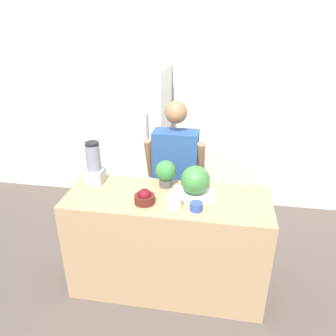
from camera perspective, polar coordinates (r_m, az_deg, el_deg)
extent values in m
plane|color=#564C47|center=(3.08, -1.14, -23.49)|extent=(14.00, 14.00, 0.00)
cube|color=silver|center=(4.09, 3.77, 10.90)|extent=(8.00, 0.06, 2.60)
cube|color=tan|center=(2.97, -0.10, -12.97)|extent=(1.69, 0.62, 0.95)
cube|color=white|center=(3.92, -5.35, 4.05)|extent=(0.71, 0.72, 1.80)
cylinder|color=gray|center=(3.47, -3.58, 4.39)|extent=(0.02, 0.02, 0.63)
cube|color=#4C608C|center=(3.51, 1.21, -8.12)|extent=(0.32, 0.18, 0.77)
cube|color=#284C8C|center=(3.19, 1.32, 1.76)|extent=(0.43, 0.22, 0.54)
sphere|color=#936B4C|center=(3.04, 1.40, 9.67)|extent=(0.21, 0.21, 0.21)
cylinder|color=#936B4C|center=(3.20, -3.23, 1.61)|extent=(0.07, 0.22, 0.46)
cylinder|color=#936B4C|center=(3.14, 5.75, 1.00)|extent=(0.07, 0.22, 0.46)
cube|color=white|center=(2.74, 4.47, -4.54)|extent=(0.36, 0.23, 0.01)
sphere|color=#3D7F3D|center=(2.69, 4.77, -2.10)|extent=(0.24, 0.24, 0.24)
cylinder|color=#511E19|center=(2.62, -4.09, -5.41)|extent=(0.16, 0.16, 0.07)
sphere|color=maroon|center=(2.60, -4.12, -4.77)|extent=(0.11, 0.11, 0.11)
cylinder|color=beige|center=(2.57, 1.05, -5.95)|extent=(0.13, 0.13, 0.07)
sphere|color=white|center=(2.55, 1.06, -5.23)|extent=(0.11, 0.11, 0.11)
cylinder|color=#334C9E|center=(2.53, 4.93, -6.69)|extent=(0.10, 0.10, 0.07)
cube|color=#B7B7BC|center=(2.99, -12.55, -1.32)|extent=(0.15, 0.15, 0.12)
cylinder|color=gray|center=(2.91, -12.87, 1.78)|extent=(0.12, 0.12, 0.23)
cylinder|color=black|center=(2.87, -13.12, 4.14)|extent=(0.12, 0.12, 0.02)
cylinder|color=#514C47|center=(2.85, -0.40, -2.51)|extent=(0.11, 0.11, 0.07)
sphere|color=#387F3D|center=(2.80, -0.41, -0.47)|extent=(0.18, 0.18, 0.18)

